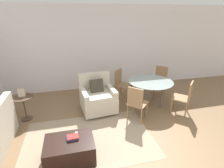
{
  "coord_description": "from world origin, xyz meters",
  "views": [
    {
      "loc": [
        -1.1,
        -2.18,
        2.45
      ],
      "look_at": [
        -0.1,
        1.92,
        0.75
      ],
      "focal_mm": 28.0,
      "sensor_mm": 36.0,
      "label": 1
    }
  ],
  "objects_px": {
    "armchair": "(98,98)",
    "book_stack": "(73,137)",
    "side_table": "(24,104)",
    "picture_frame": "(22,93)",
    "dining_chair_far_left": "(121,82)",
    "tv_remote_primary": "(75,134)",
    "ottoman": "(70,149)",
    "dining_table": "(151,83)",
    "dining_chair_far_right": "(160,79)",
    "dining_chair_near_right": "(185,96)",
    "dining_chair_near_left": "(137,102)"
  },
  "relations": [
    {
      "from": "dining_table",
      "to": "dining_chair_far_right",
      "type": "relative_size",
      "value": 1.35
    },
    {
      "from": "picture_frame",
      "to": "ottoman",
      "type": "bearing_deg",
      "value": -57.01
    },
    {
      "from": "book_stack",
      "to": "dining_chair_near_right",
      "type": "relative_size",
      "value": 0.24
    },
    {
      "from": "dining_chair_near_left",
      "to": "picture_frame",
      "type": "bearing_deg",
      "value": 165.11
    },
    {
      "from": "ottoman",
      "to": "dining_table",
      "type": "relative_size",
      "value": 0.7
    },
    {
      "from": "book_stack",
      "to": "tv_remote_primary",
      "type": "height_order",
      "value": "book_stack"
    },
    {
      "from": "dining_chair_far_right",
      "to": "armchair",
      "type": "bearing_deg",
      "value": -164.4
    },
    {
      "from": "ottoman",
      "to": "armchair",
      "type": "bearing_deg",
      "value": 64.8
    },
    {
      "from": "armchair",
      "to": "dining_table",
      "type": "bearing_deg",
      "value": -2.37
    },
    {
      "from": "dining_table",
      "to": "dining_chair_near_right",
      "type": "relative_size",
      "value": 1.35
    },
    {
      "from": "ottoman",
      "to": "dining_chair_far_left",
      "type": "relative_size",
      "value": 0.94
    },
    {
      "from": "dining_chair_near_left",
      "to": "dining_table",
      "type": "bearing_deg",
      "value": 45.0
    },
    {
      "from": "dining_chair_far_right",
      "to": "book_stack",
      "type": "bearing_deg",
      "value": -142.53
    },
    {
      "from": "dining_chair_far_left",
      "to": "dining_chair_near_right",
      "type": "bearing_deg",
      "value": -45.0
    },
    {
      "from": "dining_table",
      "to": "dining_chair_far_left",
      "type": "distance_m",
      "value": 0.94
    },
    {
      "from": "dining_chair_near_right",
      "to": "dining_table",
      "type": "bearing_deg",
      "value": 135.0
    },
    {
      "from": "ottoman",
      "to": "picture_frame",
      "type": "bearing_deg",
      "value": 122.99
    },
    {
      "from": "dining_chair_far_left",
      "to": "dining_chair_far_right",
      "type": "bearing_deg",
      "value": 0.0
    },
    {
      "from": "side_table",
      "to": "picture_frame",
      "type": "relative_size",
      "value": 2.81
    },
    {
      "from": "side_table",
      "to": "dining_table",
      "type": "distance_m",
      "value": 3.29
    },
    {
      "from": "side_table",
      "to": "dining_chair_far_left",
      "type": "relative_size",
      "value": 0.68
    },
    {
      "from": "book_stack",
      "to": "dining_chair_far_right",
      "type": "height_order",
      "value": "dining_chair_far_right"
    },
    {
      "from": "tv_remote_primary",
      "to": "dining_table",
      "type": "relative_size",
      "value": 0.12
    },
    {
      "from": "side_table",
      "to": "book_stack",
      "type": "bearing_deg",
      "value": -54.5
    },
    {
      "from": "dining_table",
      "to": "dining_chair_near_right",
      "type": "xyz_separation_m",
      "value": [
        0.66,
        -0.66,
        -0.15
      ]
    },
    {
      "from": "book_stack",
      "to": "armchair",
      "type": "bearing_deg",
      "value": 66.05
    },
    {
      "from": "picture_frame",
      "to": "dining_chair_far_right",
      "type": "xyz_separation_m",
      "value": [
        3.94,
        0.61,
        -0.2
      ]
    },
    {
      "from": "book_stack",
      "to": "picture_frame",
      "type": "bearing_deg",
      "value": 125.5
    },
    {
      "from": "ottoman",
      "to": "book_stack",
      "type": "relative_size",
      "value": 3.96
    },
    {
      "from": "side_table",
      "to": "picture_frame",
      "type": "height_order",
      "value": "picture_frame"
    },
    {
      "from": "armchair",
      "to": "book_stack",
      "type": "relative_size",
      "value": 4.55
    },
    {
      "from": "armchair",
      "to": "tv_remote_primary",
      "type": "bearing_deg",
      "value": -113.9
    },
    {
      "from": "picture_frame",
      "to": "dining_chair_far_left",
      "type": "relative_size",
      "value": 0.24
    },
    {
      "from": "tv_remote_primary",
      "to": "side_table",
      "type": "bearing_deg",
      "value": 128.42
    },
    {
      "from": "book_stack",
      "to": "picture_frame",
      "type": "xyz_separation_m",
      "value": [
        -1.11,
        1.56,
        0.28
      ]
    },
    {
      "from": "tv_remote_primary",
      "to": "picture_frame",
      "type": "xyz_separation_m",
      "value": [
        -1.16,
        1.46,
        0.3
      ]
    },
    {
      "from": "book_stack",
      "to": "picture_frame",
      "type": "height_order",
      "value": "picture_frame"
    },
    {
      "from": "dining_chair_near_left",
      "to": "dining_chair_far_right",
      "type": "height_order",
      "value": "same"
    },
    {
      "from": "tv_remote_primary",
      "to": "dining_chair_far_left",
      "type": "bearing_deg",
      "value": 54.57
    },
    {
      "from": "book_stack",
      "to": "dining_chair_near_right",
      "type": "xyz_separation_m",
      "value": [
        2.83,
        0.86,
        0.08
      ]
    },
    {
      "from": "armchair",
      "to": "dining_table",
      "type": "distance_m",
      "value": 1.5
    },
    {
      "from": "tv_remote_primary",
      "to": "dining_chair_near_left",
      "type": "xyz_separation_m",
      "value": [
        1.47,
        0.76,
        0.1
      ]
    },
    {
      "from": "dining_table",
      "to": "dining_chair_near_left",
      "type": "relative_size",
      "value": 1.35
    },
    {
      "from": "side_table",
      "to": "dining_chair_near_right",
      "type": "relative_size",
      "value": 0.68
    },
    {
      "from": "armchair",
      "to": "dining_chair_far_right",
      "type": "distance_m",
      "value": 2.22
    },
    {
      "from": "dining_table",
      "to": "dining_chair_far_left",
      "type": "relative_size",
      "value": 1.35
    },
    {
      "from": "dining_chair_near_right",
      "to": "dining_chair_far_right",
      "type": "xyz_separation_m",
      "value": [
        0.0,
        1.31,
        0.0
      ]
    },
    {
      "from": "picture_frame",
      "to": "side_table",
      "type": "bearing_deg",
      "value": 90.0
    },
    {
      "from": "dining_chair_far_left",
      "to": "tv_remote_primary",
      "type": "bearing_deg",
      "value": -125.43
    },
    {
      "from": "picture_frame",
      "to": "dining_chair_far_right",
      "type": "relative_size",
      "value": 0.24
    }
  ]
}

